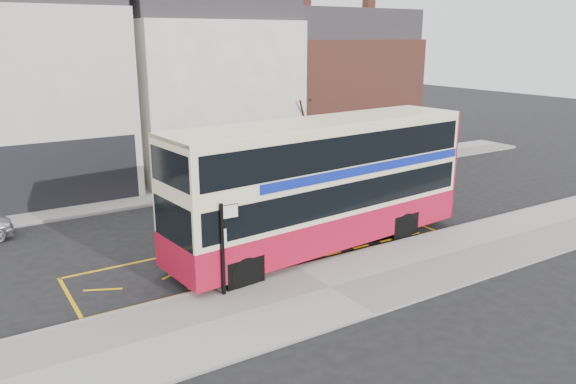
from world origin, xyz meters
TOP-DOWN VIEW (x-y plane):
  - ground at (0.00, 0.00)m, footprint 120.00×120.00m
  - pavement at (0.00, -2.30)m, footprint 40.00×4.00m
  - kerb at (0.00, -0.38)m, footprint 40.00×0.15m
  - far_pavement at (0.00, 11.00)m, footprint 50.00×3.00m
  - road_markings at (0.00, 1.60)m, footprint 14.00×3.40m
  - terrace_left at (-5.50, 14.99)m, footprint 8.00×8.01m
  - terrace_green_shop at (3.50, 14.99)m, footprint 9.00×8.01m
  - terrace_right at (12.50, 14.99)m, footprint 9.00×8.01m
  - double_decker_bus at (1.96, 0.91)m, footprint 12.23×3.86m
  - bus_stop_post at (-2.98, -0.98)m, footprint 0.71×0.13m
  - car_grey at (1.99, 9.06)m, footprint 4.35×2.31m
  - car_white at (10.00, 8.52)m, footprint 4.82×2.44m
  - street_tree_right at (7.59, 11.61)m, footprint 2.55×2.55m

SIDE VIEW (x-z plane):
  - ground at x=0.00m, z-range 0.00..0.00m
  - road_markings at x=0.00m, z-range 0.00..0.01m
  - pavement at x=0.00m, z-range 0.00..0.15m
  - kerb at x=0.00m, z-range 0.00..0.15m
  - far_pavement at x=0.00m, z-range 0.00..0.15m
  - car_white at x=10.00m, z-range 0.00..1.34m
  - car_grey at x=1.99m, z-range 0.00..1.36m
  - bus_stop_post at x=-2.98m, z-range 0.45..3.31m
  - double_decker_bus at x=1.96m, z-range 0.12..4.93m
  - street_tree_right at x=7.59m, z-range 1.00..6.52m
  - terrace_right at x=12.50m, z-range -0.58..9.72m
  - terrace_green_shop at x=3.50m, z-range -0.58..10.72m
  - terrace_left at x=-5.50m, z-range -0.58..11.22m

